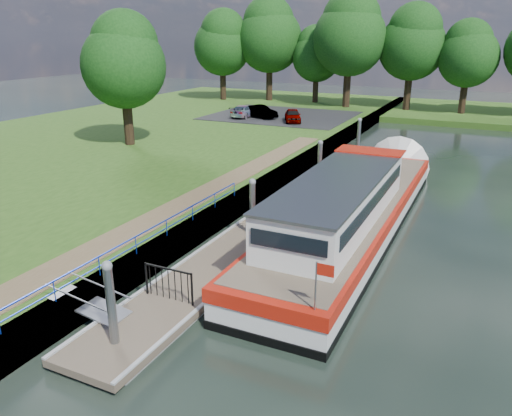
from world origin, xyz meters
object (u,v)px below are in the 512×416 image
at_px(pontoon, 290,209).
at_px(car_c, 244,111).
at_px(barge, 355,207).
at_px(car_a, 293,115).
at_px(car_b, 260,112).

bearing_deg(pontoon, car_c, 122.02).
relative_size(pontoon, car_c, 7.34).
xyz_separation_m(barge, car_c, (-17.54, 23.19, 0.34)).
xyz_separation_m(pontoon, car_c, (-13.95, 22.30, 1.24)).
height_order(car_a, car_b, car_b).
distance_m(pontoon, car_b, 25.60).
bearing_deg(barge, car_a, 118.14).
bearing_deg(car_c, pontoon, 120.85).
bearing_deg(pontoon, barge, -13.85).
relative_size(pontoon, barge, 1.42).
height_order(barge, car_b, barge).
bearing_deg(car_c, car_a, 172.06).
bearing_deg(car_a, barge, -86.84).
height_order(pontoon, barge, barge).
relative_size(car_a, car_b, 0.94).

